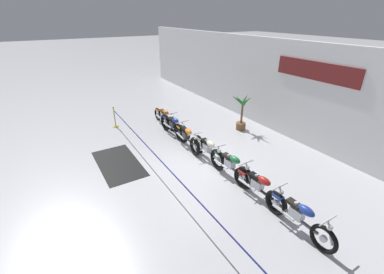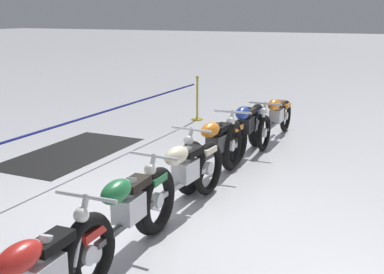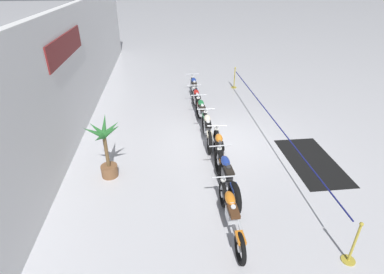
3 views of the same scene
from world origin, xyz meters
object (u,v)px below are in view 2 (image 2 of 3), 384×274
(motorcycle_blue_1, at_px, (245,130))
(stanchion_far_left, at_px, (103,121))
(motorcycle_orange_2, at_px, (215,149))
(motorcycle_green_4, at_px, (126,217))
(floor_banner, at_px, (72,152))
(motorcycle_orange_0, at_px, (275,118))
(motorcycle_cream_3, at_px, (183,176))

(motorcycle_blue_1, height_order, stanchion_far_left, stanchion_far_left)
(motorcycle_orange_2, bearing_deg, stanchion_far_left, -87.68)
(motorcycle_green_4, distance_m, floor_banner, 4.26)
(motorcycle_green_4, bearing_deg, motorcycle_orange_0, 179.51)
(motorcycle_orange_2, bearing_deg, motorcycle_blue_1, 178.24)
(motorcycle_orange_0, height_order, stanchion_far_left, stanchion_far_left)
(motorcycle_blue_1, bearing_deg, floor_banner, -69.28)
(motorcycle_orange_2, bearing_deg, motorcycle_green_4, 3.48)
(floor_banner, bearing_deg, motorcycle_orange_2, 86.40)
(motorcycle_orange_2, height_order, stanchion_far_left, stanchion_far_left)
(motorcycle_cream_3, bearing_deg, floor_banner, -117.01)
(motorcycle_blue_1, relative_size, stanchion_far_left, 0.23)
(motorcycle_blue_1, bearing_deg, motorcycle_orange_0, 172.71)
(motorcycle_cream_3, bearing_deg, motorcycle_orange_0, 179.03)
(motorcycle_cream_3, distance_m, floor_banner, 3.46)
(motorcycle_orange_2, relative_size, stanchion_far_left, 0.22)
(motorcycle_orange_0, relative_size, motorcycle_blue_1, 0.97)
(stanchion_far_left, bearing_deg, motorcycle_blue_1, 123.48)
(motorcycle_blue_1, bearing_deg, motorcycle_green_4, 1.82)
(motorcycle_blue_1, height_order, floor_banner, motorcycle_blue_1)
(motorcycle_orange_2, bearing_deg, motorcycle_orange_0, 175.37)
(motorcycle_orange_0, relative_size, stanchion_far_left, 0.23)
(motorcycle_blue_1, bearing_deg, stanchion_far_left, -56.52)
(motorcycle_green_4, bearing_deg, stanchion_far_left, -140.92)
(motorcycle_orange_0, relative_size, motorcycle_green_4, 1.07)
(motorcycle_orange_0, height_order, motorcycle_blue_1, motorcycle_blue_1)
(motorcycle_orange_0, distance_m, motorcycle_green_4, 5.39)
(motorcycle_cream_3, height_order, stanchion_far_left, stanchion_far_left)
(stanchion_far_left, bearing_deg, motorcycle_cream_3, 58.49)
(motorcycle_orange_2, bearing_deg, floor_banner, -93.08)
(motorcycle_green_4, height_order, floor_banner, motorcycle_green_4)
(motorcycle_orange_0, relative_size, motorcycle_orange_2, 1.01)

